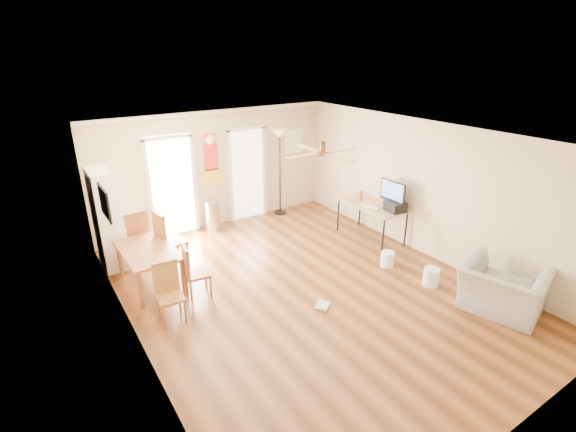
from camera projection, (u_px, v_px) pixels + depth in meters
floor at (307, 290)px, 7.12m from camera, size 7.00×7.00×0.00m
ceiling at (310, 137)px, 6.15m from camera, size 5.50×7.00×0.00m
wall_back at (217, 169)px, 9.34m from camera, size 5.50×0.04×2.60m
wall_front at (528, 338)px, 3.92m from camera, size 5.50×0.04×2.60m
wall_left at (131, 265)px, 5.23m from camera, size 0.04×7.00×2.60m
wall_right at (425, 189)px, 8.04m from camera, size 0.04×7.00×2.60m
crown_molding at (310, 140)px, 6.16m from camera, size 5.50×7.00×0.08m
kitchen_doorway at (172, 188)px, 8.89m from camera, size 0.90×0.10×2.10m
bathroom_doorway at (247, 175)px, 9.81m from camera, size 0.80×0.10×2.10m
wall_decal at (211, 159)px, 9.17m from camera, size 0.46×0.03×1.10m
ac_grille at (293, 141)px, 10.22m from camera, size 0.50×0.04×0.60m
framed_poster at (104, 203)px, 6.18m from camera, size 0.04×0.66×0.48m
ceiling_fan at (323, 153)px, 5.98m from camera, size 1.24×1.24×0.20m
bookshelf at (106, 219)px, 7.61m from camera, size 0.51×0.88×1.85m
dining_table at (150, 267)px, 7.16m from camera, size 0.84×1.38×0.68m
dining_chair_right_a at (172, 239)px, 7.70m from camera, size 0.51×0.51×1.11m
dining_chair_right_b at (197, 271)px, 6.79m from camera, size 0.43×0.43×0.92m
dining_chair_near at (170, 294)px, 6.14m from camera, size 0.41×0.41×0.92m
dining_chair_far at (134, 236)px, 7.84m from camera, size 0.51×0.51×1.07m
trash_can at (213, 216)px, 9.33m from camera, size 0.38×0.38×0.68m
torchiere_lamp at (280, 173)px, 10.01m from camera, size 0.47×0.47×2.07m
computer_desk at (371, 221)px, 8.90m from camera, size 0.72×1.45×0.78m
imac at (392, 195)px, 8.40m from camera, size 0.16×0.64×0.59m
keyboard at (370, 206)px, 8.62m from camera, size 0.26×0.45×0.02m
printer at (395, 206)px, 8.36m from camera, size 0.38×0.42×0.19m
orange_bottle at (361, 196)px, 8.94m from camera, size 0.09×0.09×0.22m
wastebasket_a at (387, 259)px, 7.85m from camera, size 0.30×0.30×0.28m
wastebasket_b at (431, 277)px, 7.21m from camera, size 0.27×0.27×0.31m
floor_cloth at (323, 306)px, 6.65m from camera, size 0.32×0.31×0.04m
armchair at (503, 289)px, 6.43m from camera, size 1.30×1.40×0.75m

